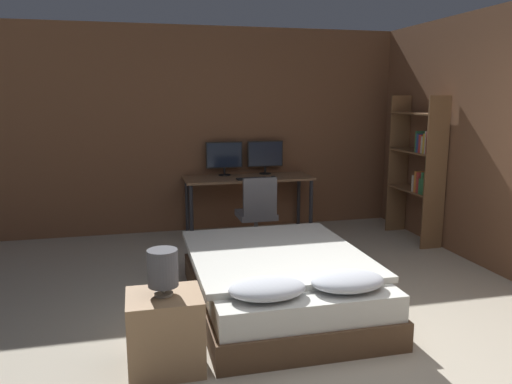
{
  "coord_description": "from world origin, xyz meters",
  "views": [
    {
      "loc": [
        -1.52,
        -2.67,
        1.8
      ],
      "look_at": [
        -0.22,
        2.64,
        0.75
      ],
      "focal_mm": 35.0,
      "sensor_mm": 36.0,
      "label": 1
    }
  ],
  "objects_px": {
    "bookshelf": "(421,163)",
    "nightstand": "(165,332)",
    "computer_mouse": "(273,177)",
    "office_chair": "(257,221)",
    "bed": "(279,281)",
    "bedside_lamp": "(163,268)",
    "monitor_left": "(224,156)",
    "desk": "(248,184)",
    "keyboard": "(252,179)",
    "monitor_right": "(265,155)"
  },
  "relations": [
    {
      "from": "desk",
      "to": "computer_mouse",
      "type": "distance_m",
      "value": 0.36
    },
    {
      "from": "bookshelf",
      "to": "desk",
      "type": "bearing_deg",
      "value": 156.21
    },
    {
      "from": "desk",
      "to": "computer_mouse",
      "type": "xyz_separation_m",
      "value": [
        0.28,
        -0.2,
        0.11
      ]
    },
    {
      "from": "nightstand",
      "to": "monitor_left",
      "type": "bearing_deg",
      "value": 73.3
    },
    {
      "from": "monitor_right",
      "to": "keyboard",
      "type": "relative_size",
      "value": 1.26
    },
    {
      "from": "bed",
      "to": "keyboard",
      "type": "height_order",
      "value": "keyboard"
    },
    {
      "from": "desk",
      "to": "keyboard",
      "type": "distance_m",
      "value": 0.22
    },
    {
      "from": "computer_mouse",
      "to": "bookshelf",
      "type": "relative_size",
      "value": 0.04
    },
    {
      "from": "monitor_left",
      "to": "keyboard",
      "type": "bearing_deg",
      "value": -55.03
    },
    {
      "from": "monitor_right",
      "to": "bookshelf",
      "type": "bearing_deg",
      "value": -32.38
    },
    {
      "from": "nightstand",
      "to": "bookshelf",
      "type": "xyz_separation_m",
      "value": [
        3.27,
        2.3,
        0.74
      ]
    },
    {
      "from": "bed",
      "to": "bookshelf",
      "type": "xyz_separation_m",
      "value": [
        2.26,
        1.53,
        0.76
      ]
    },
    {
      "from": "bed",
      "to": "nightstand",
      "type": "xyz_separation_m",
      "value": [
        -1.01,
        -0.76,
        0.02
      ]
    },
    {
      "from": "keyboard",
      "to": "office_chair",
      "type": "bearing_deg",
      "value": -96.73
    },
    {
      "from": "office_chair",
      "to": "desk",
      "type": "bearing_deg",
      "value": 85.12
    },
    {
      "from": "bedside_lamp",
      "to": "monitor_left",
      "type": "bearing_deg",
      "value": 73.3
    },
    {
      "from": "keyboard",
      "to": "computer_mouse",
      "type": "xyz_separation_m",
      "value": [
        0.28,
        0.0,
        0.01
      ]
    },
    {
      "from": "nightstand",
      "to": "bookshelf",
      "type": "relative_size",
      "value": 0.29
    },
    {
      "from": "bed",
      "to": "bedside_lamp",
      "type": "xyz_separation_m",
      "value": [
        -1.01,
        -0.76,
        0.46
      ]
    },
    {
      "from": "desk",
      "to": "nightstand",
      "type": "bearing_deg",
      "value": -112.21
    },
    {
      "from": "monitor_left",
      "to": "computer_mouse",
      "type": "xyz_separation_m",
      "value": [
        0.57,
        -0.4,
        -0.24
      ]
    },
    {
      "from": "keyboard",
      "to": "bed",
      "type": "bearing_deg",
      "value": -97.21
    },
    {
      "from": "bed",
      "to": "bedside_lamp",
      "type": "distance_m",
      "value": 1.35
    },
    {
      "from": "computer_mouse",
      "to": "office_chair",
      "type": "bearing_deg",
      "value": -123.47
    },
    {
      "from": "desk",
      "to": "computer_mouse",
      "type": "height_order",
      "value": "computer_mouse"
    },
    {
      "from": "office_chair",
      "to": "nightstand",
      "type": "bearing_deg",
      "value": -116.74
    },
    {
      "from": "keyboard",
      "to": "office_chair",
      "type": "xyz_separation_m",
      "value": [
        -0.06,
        -0.52,
        -0.42
      ]
    },
    {
      "from": "bed",
      "to": "monitor_right",
      "type": "bearing_deg",
      "value": 77.86
    },
    {
      "from": "bed",
      "to": "bedside_lamp",
      "type": "bearing_deg",
      "value": -143.08
    },
    {
      "from": "bed",
      "to": "office_chair",
      "type": "bearing_deg",
      "value": 82.65
    },
    {
      "from": "monitor_left",
      "to": "office_chair",
      "type": "height_order",
      "value": "monitor_left"
    },
    {
      "from": "bed",
      "to": "desk",
      "type": "bearing_deg",
      "value": 83.39
    },
    {
      "from": "bed",
      "to": "computer_mouse",
      "type": "distance_m",
      "value": 2.34
    },
    {
      "from": "desk",
      "to": "bookshelf",
      "type": "height_order",
      "value": "bookshelf"
    },
    {
      "from": "monitor_right",
      "to": "computer_mouse",
      "type": "relative_size",
      "value": 6.98
    },
    {
      "from": "computer_mouse",
      "to": "office_chair",
      "type": "relative_size",
      "value": 0.08
    },
    {
      "from": "keyboard",
      "to": "computer_mouse",
      "type": "bearing_deg",
      "value": 0.0
    },
    {
      "from": "computer_mouse",
      "to": "bookshelf",
      "type": "distance_m",
      "value": 1.84
    },
    {
      "from": "bookshelf",
      "to": "bedside_lamp",
      "type": "bearing_deg",
      "value": -144.94
    },
    {
      "from": "monitor_right",
      "to": "bookshelf",
      "type": "xyz_separation_m",
      "value": [
        1.7,
        -1.08,
        -0.02
      ]
    },
    {
      "from": "bookshelf",
      "to": "nightstand",
      "type": "bearing_deg",
      "value": -144.94
    },
    {
      "from": "bed",
      "to": "keyboard",
      "type": "xyz_separation_m",
      "value": [
        0.28,
        2.21,
        0.53
      ]
    },
    {
      "from": "bedside_lamp",
      "to": "monitor_right",
      "type": "relative_size",
      "value": 0.63
    },
    {
      "from": "nightstand",
      "to": "office_chair",
      "type": "xyz_separation_m",
      "value": [
        1.23,
        2.44,
        0.08
      ]
    },
    {
      "from": "desk",
      "to": "bedside_lamp",
      "type": "bearing_deg",
      "value": -112.21
    },
    {
      "from": "bed",
      "to": "monitor_left",
      "type": "xyz_separation_m",
      "value": [
        -0.0,
        2.61,
        0.78
      ]
    },
    {
      "from": "monitor_left",
      "to": "computer_mouse",
      "type": "bearing_deg",
      "value": -35.47
    },
    {
      "from": "desk",
      "to": "computer_mouse",
      "type": "bearing_deg",
      "value": -35.16
    },
    {
      "from": "computer_mouse",
      "to": "desk",
      "type": "bearing_deg",
      "value": 144.84
    },
    {
      "from": "computer_mouse",
      "to": "bookshelf",
      "type": "height_order",
      "value": "bookshelf"
    }
  ]
}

